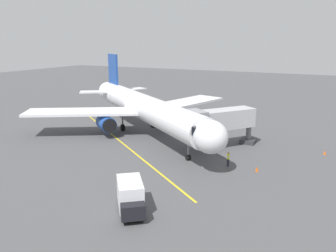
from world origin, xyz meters
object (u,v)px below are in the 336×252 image
object	(u,v)px
airplane	(144,108)
box_truck_near_nose	(131,197)
safety_cone_nose_left	(194,142)
safety_cone_nose_right	(325,153)
ground_crew_marshaller	(228,159)
safety_cone_wing_port	(138,185)
jet_bridge	(215,121)
safety_cone_wing_starboard	(257,169)

from	to	relation	value
airplane	box_truck_near_nose	bearing A→B (deg)	118.38
box_truck_near_nose	safety_cone_nose_left	distance (m)	20.57
airplane	safety_cone_nose_right	bearing A→B (deg)	-176.74
airplane	safety_cone_nose_left	size ratio (longest dim) A/B	62.99
ground_crew_marshaller	safety_cone_wing_port	size ratio (longest dim) A/B	3.11
safety_cone_nose_right	ground_crew_marshaller	bearing A→B (deg)	44.73
ground_crew_marshaller	box_truck_near_nose	size ratio (longest dim) A/B	0.36
jet_bridge	safety_cone_nose_left	distance (m)	4.74
safety_cone_nose_left	safety_cone_nose_right	xyz separation A→B (m)	(-16.39, -3.32, 0.00)
box_truck_near_nose	safety_cone_nose_right	world-z (taller)	box_truck_near_nose
box_truck_near_nose	safety_cone_nose_right	bearing A→B (deg)	-119.69
jet_bridge	box_truck_near_nose	world-z (taller)	jet_bridge
jet_bridge	ground_crew_marshaller	world-z (taller)	jet_bridge
airplane	ground_crew_marshaller	world-z (taller)	airplane
airplane	safety_cone_nose_left	distance (m)	10.00
safety_cone_nose_right	safety_cone_wing_port	xyz separation A→B (m)	(15.64, 19.18, 0.00)
box_truck_near_nose	safety_cone_nose_left	size ratio (longest dim) A/B	8.75
ground_crew_marshaller	airplane	bearing A→B (deg)	-26.80
box_truck_near_nose	safety_cone_wing_starboard	world-z (taller)	box_truck_near_nose
airplane	jet_bridge	bearing A→B (deg)	168.63
box_truck_near_nose	safety_cone_nose_left	bearing A→B (deg)	-81.88
safety_cone_wing_port	safety_cone_wing_starboard	size ratio (longest dim) A/B	1.00
airplane	box_truck_near_nose	xyz separation A→B (m)	(-11.99, 22.21, -2.62)
ground_crew_marshaller	jet_bridge	bearing A→B (deg)	-56.70
safety_cone_wing_starboard	safety_cone_nose_right	bearing A→B (deg)	-123.24
box_truck_near_nose	safety_cone_wing_starboard	bearing A→B (deg)	-117.13
box_truck_near_nose	ground_crew_marshaller	bearing A→B (deg)	-105.43
box_truck_near_nose	safety_cone_nose_right	size ratio (longest dim) A/B	8.75
safety_cone_nose_right	safety_cone_wing_starboard	distance (m)	11.43
ground_crew_marshaller	safety_cone_wing_starboard	world-z (taller)	ground_crew_marshaller
safety_cone_nose_left	safety_cone_nose_right	size ratio (longest dim) A/B	1.00
safety_cone_nose_right	safety_cone_nose_left	bearing A→B (deg)	11.46
safety_cone_nose_right	safety_cone_wing_starboard	xyz separation A→B (m)	(6.27, 9.56, 0.00)
jet_bridge	safety_cone_wing_port	distance (m)	15.84
airplane	ground_crew_marshaller	size ratio (longest dim) A/B	20.26
safety_cone_nose_right	safety_cone_wing_port	world-z (taller)	same
safety_cone_nose_right	safety_cone_wing_starboard	world-z (taller)	same
airplane	safety_cone_wing_starboard	distance (m)	21.19
box_truck_near_nose	safety_cone_nose_right	distance (m)	27.26
jet_bridge	safety_cone_wing_starboard	size ratio (longest dim) A/B	18.70
jet_bridge	box_truck_near_nose	size ratio (longest dim) A/B	2.14
jet_bridge	ground_crew_marshaller	bearing A→B (deg)	123.30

